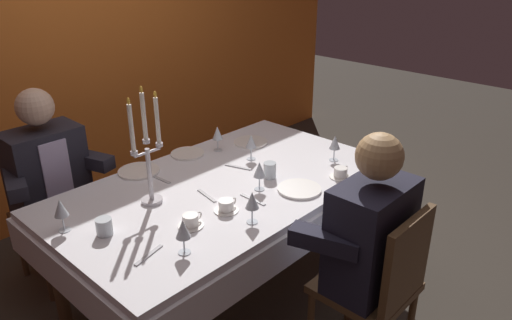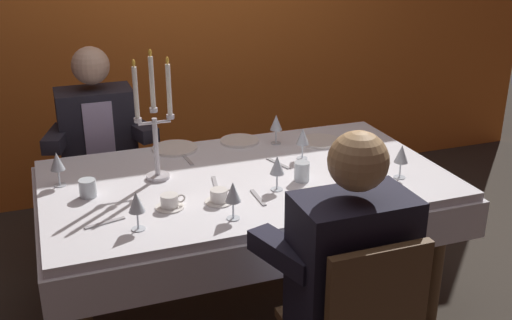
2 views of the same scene
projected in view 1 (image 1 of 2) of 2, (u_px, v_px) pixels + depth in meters
The scene contains 27 objects.
ground_plane at pixel (227, 290), 3.03m from camera, with size 12.00×12.00×0.00m, color #373129.
back_wall at pixel (63, 37), 3.51m from camera, with size 6.00×0.12×2.70m, color orange.
dining_table at pixel (224, 202), 2.78m from camera, with size 1.94×1.14×0.74m.
candelabra at pixel (148, 157), 2.43m from camera, with size 0.19×0.11×0.62m.
dinner_plate_0 at pixel (188, 154), 3.09m from camera, with size 0.21×0.21×0.01m, color white.
dinner_plate_1 at pixel (139, 171), 2.86m from camera, with size 0.24×0.24×0.01m, color white.
dinner_plate_2 at pixel (299, 189), 2.65m from camera, with size 0.24×0.24×0.01m, color white.
dinner_plate_3 at pixel (251, 142), 3.27m from camera, with size 0.23×0.23×0.01m, color white.
wine_glass_0 at pixel (335, 143), 2.97m from camera, with size 0.07×0.07×0.16m.
wine_glass_1 at pixel (217, 133), 3.12m from camera, with size 0.07×0.07×0.16m.
wine_glass_2 at pixel (251, 142), 2.99m from camera, with size 0.07×0.07×0.16m.
wine_glass_3 at pixel (259, 170), 2.61m from camera, with size 0.07×0.07×0.16m.
wine_glass_4 at pixel (183, 230), 2.07m from camera, with size 0.07×0.07×0.16m.
wine_glass_5 at pixel (61, 209), 2.23m from camera, with size 0.07×0.07×0.16m.
wine_glass_6 at pixel (252, 201), 2.30m from camera, with size 0.07×0.07×0.16m.
water_tumbler_0 at pixel (104, 227), 2.23m from camera, with size 0.08×0.08×0.08m, color silver.
water_tumbler_1 at pixel (270, 170), 2.77m from camera, with size 0.07×0.07×0.09m, color silver.
coffee_cup_0 at pixel (226, 206), 2.44m from camera, with size 0.13×0.12×0.06m.
coffee_cup_1 at pixel (191, 221), 2.30m from camera, with size 0.13×0.12×0.06m.
coffee_cup_2 at pixel (341, 173), 2.79m from camera, with size 0.13×0.12×0.06m.
fork_0 at pixel (253, 199), 2.55m from camera, with size 0.17×0.02×0.01m, color #B7B7BC.
spoon_1 at pixel (149, 255), 2.09m from camera, with size 0.17×0.02×0.01m, color #B7B7BC.
fork_2 at pixel (238, 167), 2.92m from camera, with size 0.17×0.02×0.01m, color #B7B7BC.
fork_3 at pixel (160, 179), 2.77m from camera, with size 0.17×0.02×0.01m, color #B7B7BC.
fork_4 at pixel (207, 196), 2.59m from camera, with size 0.17×0.02×0.01m, color #B7B7BC.
seated_diner_0 at pixel (47, 171), 2.88m from camera, with size 0.63×0.48×1.24m.
seated_diner_1 at pixel (372, 236), 2.24m from camera, with size 0.63×0.48×1.24m.
Camera 1 is at (-1.66, -1.80, 1.97)m, focal length 34.23 mm.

